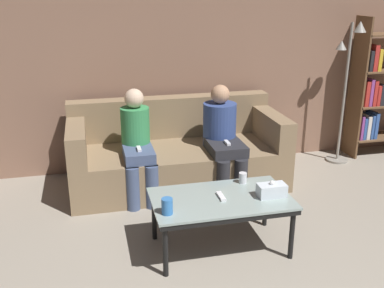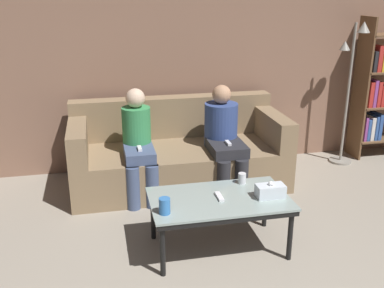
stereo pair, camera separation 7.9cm
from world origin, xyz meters
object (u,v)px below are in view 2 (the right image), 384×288
object	(u,v)px
standing_lamp	(351,79)
couch	(178,154)
coffee_table	(219,203)
seated_person_mid_left	(224,135)
tissue_box	(270,191)
bookshelf	(383,92)
cup_near_left	(165,206)
cup_near_right	(242,178)
game_remote	(219,197)
seated_person_left_end	(138,142)

from	to	relation	value
standing_lamp	couch	bearing A→B (deg)	-175.08
coffee_table	seated_person_mid_left	world-z (taller)	seated_person_mid_left
tissue_box	bookshelf	xyz separation A→B (m)	(2.11, 1.73, 0.29)
tissue_box	cup_near_left	bearing A→B (deg)	-173.57
coffee_table	cup_near_right	xyz separation A→B (m)	(0.25, 0.22, 0.09)
game_remote	standing_lamp	bearing A→B (deg)	38.01
coffee_table	tissue_box	distance (m)	0.41
standing_lamp	seated_person_mid_left	size ratio (longest dim) A/B	1.54
coffee_table	cup_near_left	size ratio (longest dim) A/B	8.99
couch	tissue_box	xyz separation A→B (m)	(0.47, -1.42, 0.18)
game_remote	bookshelf	distance (m)	3.02
cup_near_right	couch	bearing A→B (deg)	106.41
bookshelf	seated_person_left_end	size ratio (longest dim) A/B	1.57
cup_near_left	tissue_box	world-z (taller)	tissue_box
tissue_box	seated_person_mid_left	world-z (taller)	seated_person_mid_left
bookshelf	cup_near_left	bearing A→B (deg)	-148.21
couch	cup_near_right	bearing A→B (deg)	-73.59
tissue_box	game_remote	distance (m)	0.40
cup_near_right	game_remote	size ratio (longest dim) A/B	0.60
cup_near_left	game_remote	xyz separation A→B (m)	(0.45, 0.16, -0.05)
cup_near_left	tissue_box	bearing A→B (deg)	6.43
seated_person_left_end	couch	bearing A→B (deg)	28.07
standing_lamp	bookshelf	bearing A→B (deg)	14.53
game_remote	seated_person_mid_left	distance (m)	1.19
couch	seated_person_mid_left	bearing A→B (deg)	-27.30
couch	cup_near_left	bearing A→B (deg)	-103.92
tissue_box	seated_person_left_end	world-z (taller)	seated_person_left_end
standing_lamp	seated_person_left_end	size ratio (longest dim) A/B	1.53
couch	standing_lamp	xyz separation A→B (m)	(2.03, 0.17, 0.69)
cup_near_left	standing_lamp	bearing A→B (deg)	35.06
cup_near_right	seated_person_mid_left	xyz separation A→B (m)	(0.10, 0.90, 0.08)
coffee_table	seated_person_mid_left	size ratio (longest dim) A/B	1.01
bookshelf	couch	bearing A→B (deg)	-173.00
coffee_table	standing_lamp	world-z (taller)	standing_lamp
coffee_table	cup_near_left	xyz separation A→B (m)	(-0.45, -0.16, 0.10)
cup_near_right	coffee_table	bearing A→B (deg)	-138.88
cup_near_right	game_remote	distance (m)	0.34
cup_near_left	standing_lamp	size ratio (longest dim) A/B	0.07
cup_near_right	standing_lamp	distance (m)	2.20
bookshelf	seated_person_mid_left	world-z (taller)	bookshelf
bookshelf	standing_lamp	xyz separation A→B (m)	(-0.55, -0.14, 0.21)
cup_near_left	seated_person_mid_left	distance (m)	1.52
game_remote	seated_person_mid_left	bearing A→B (deg)	72.48
cup_near_left	game_remote	world-z (taller)	cup_near_left
couch	game_remote	bearing A→B (deg)	-86.71
cup_near_right	seated_person_left_end	bearing A→B (deg)	130.48
bookshelf	coffee_table	bearing A→B (deg)	-146.29
game_remote	bookshelf	world-z (taller)	bookshelf
coffee_table	cup_near_right	world-z (taller)	cup_near_right
game_remote	standing_lamp	world-z (taller)	standing_lamp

